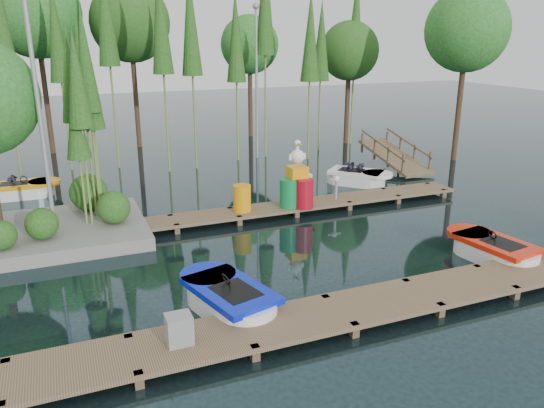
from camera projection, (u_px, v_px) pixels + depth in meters
name	position (u px, v px, depth m)	size (l,w,h in m)	color
ground_plane	(263.00, 247.00, 15.30)	(90.00, 90.00, 0.00)	#1B2E32
near_dock	(339.00, 312.00, 11.26)	(18.00, 1.50, 0.50)	brown
far_dock	(263.00, 210.00, 17.79)	(15.00, 1.20, 0.50)	brown
island	(12.00, 134.00, 14.95)	(6.20, 4.20, 6.75)	slate
tree_screen	(124.00, 28.00, 22.03)	(34.42, 18.53, 10.31)	#3F2A1B
lamp_island	(37.00, 97.00, 14.21)	(0.30, 0.30, 7.25)	gray
lamp_rear	(256.00, 70.00, 25.13)	(0.30, 0.30, 7.25)	gray
ramp	(395.00, 156.00, 24.10)	(1.50, 3.94, 1.49)	brown
boat_blue	(229.00, 300.00, 11.68)	(2.00, 3.11, 0.97)	white
boat_red	(493.00, 251.00, 14.37)	(1.60, 2.86, 0.91)	white
boat_yellow_far	(22.00, 190.00, 19.97)	(2.60, 1.18, 1.30)	white
boat_white_far	(357.00, 177.00, 21.67)	(2.72, 2.81, 1.28)	white
utility_cabinet	(179.00, 329.00, 9.91)	(0.48, 0.41, 0.59)	gray
yellow_barrel	(242.00, 198.00, 17.37)	(0.59, 0.59, 0.88)	orange
drum_cluster	(298.00, 187.00, 17.87)	(1.31, 1.20, 2.25)	#0D7A3B
seagull_post	(336.00, 184.00, 18.59)	(0.52, 0.28, 0.84)	gray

